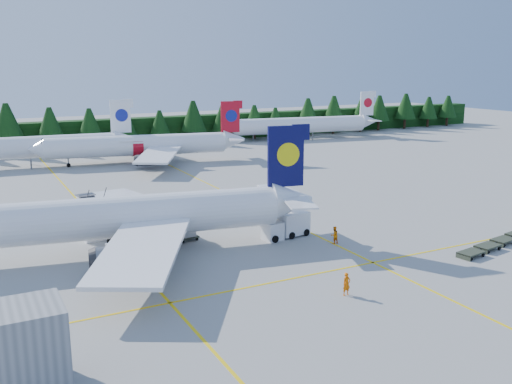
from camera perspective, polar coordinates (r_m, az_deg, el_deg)
name	(u,v)px	position (r m, az deg, el deg)	size (l,w,h in m)	color
ground	(286,254)	(56.47, 2.98, -6.18)	(320.00, 320.00, 0.00)	#9B9B96
taxi_stripe_a	(97,222)	(69.75, -15.59, -2.92)	(0.25, 120.00, 0.01)	yellow
taxi_stripe_b	(249,203)	(76.09, -0.73, -1.13)	(0.25, 120.00, 0.01)	yellow
taxi_stripe_cross	(319,273)	(51.70, 6.37, -8.07)	(80.00, 0.25, 0.01)	yellow
treeline_hedge	(99,133)	(131.73, -15.41, 5.69)	(220.00, 4.00, 6.00)	black
terminal_building	(10,353)	(35.70, -23.41, -14.56)	(6.00, 4.00, 5.20)	gray
airliner_navy	(92,220)	(56.97, -16.07, -2.70)	(41.11, 33.54, 12.04)	white
airliner_red	(134,146)	(107.50, -12.10, 4.53)	(38.04, 31.02, 11.16)	white
airliner_far_left	(11,148)	(109.82, -23.32, 4.08)	(39.74, 7.29, 11.56)	white
airliner_far_right	(297,125)	(139.44, 4.16, 6.71)	(38.50, 9.04, 11.24)	white
airstairs	(101,229)	(63.72, -15.22, -3.57)	(4.85, 6.58, 4.05)	white
service_truck	(286,226)	(61.37, 2.99, -3.37)	(5.53, 2.62, 2.57)	silver
dolly_train	(496,243)	(63.13, 22.83, -4.68)	(12.02, 4.05, 0.15)	#353C2C
uld_pair	(174,231)	(60.30, -8.25, -3.92)	(5.16, 2.11, 1.68)	#353C2C
crew_a	(347,284)	(47.05, 9.05, -9.08)	(0.70, 0.46, 1.91)	#E45F04
crew_b	(334,235)	(59.71, 7.83, -4.29)	(0.90, 0.70, 1.84)	orange
crew_c	(270,229)	(61.15, 1.37, -3.73)	(0.79, 0.53, 1.90)	red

